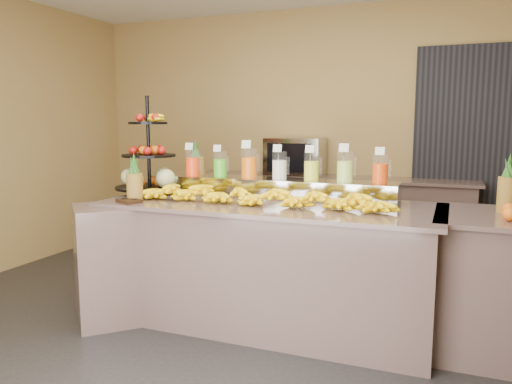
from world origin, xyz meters
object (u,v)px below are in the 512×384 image
Objects in this scene: condiment_caddy at (129,201)px; oven_warmer at (295,157)px; fruit_stand at (153,168)px; banana_heap at (258,194)px; pitcher_tray at (279,188)px.

condiment_caddy is 0.27× the size of oven_warmer.
oven_warmer is (0.70, 1.81, -0.00)m from fruit_stand.
condiment_caddy is (-0.92, -0.29, -0.06)m from banana_heap.
banana_heap is 2.46× the size of fruit_stand.
banana_heap is 11.65× the size of condiment_caddy.
banana_heap is at bearing -18.27° from fruit_stand.
banana_heap is at bearing 17.60° from condiment_caddy.
condiment_caddy is at bearing -162.40° from banana_heap.
pitcher_tray is at bearing 83.69° from banana_heap.
fruit_stand is 1.30× the size of oven_warmer.
banana_heap is (-0.04, -0.36, 0.00)m from pitcher_tray.
condiment_caddy is at bearing -82.70° from fruit_stand.
fruit_stand is at bearing 168.02° from banana_heap.
pitcher_tray is 0.36m from banana_heap.
pitcher_tray is 10.75× the size of condiment_caddy.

